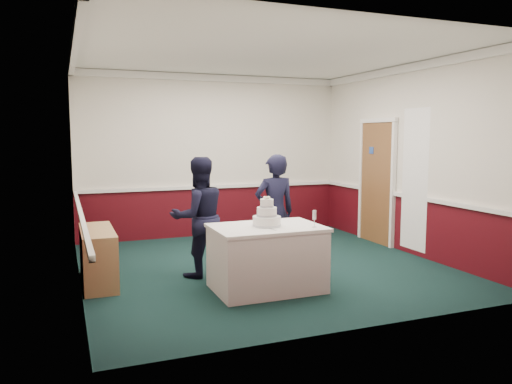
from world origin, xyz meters
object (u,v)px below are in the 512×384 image
object	(u,v)px
wedding_cake	(267,217)
person_man	(199,217)
cake_table	(267,257)
cake_knife	(271,229)
champagne_flute	(314,216)
person_woman	(275,212)
sideboard	(98,256)

from	to	relation	value
wedding_cake	person_man	world-z (taller)	person_man
cake_table	wedding_cake	distance (m)	0.50
cake_knife	champagne_flute	distance (m)	0.55
cake_table	wedding_cake	size ratio (longest dim) A/B	3.63
cake_table	person_woman	bearing A→B (deg)	60.80
cake_table	champagne_flute	distance (m)	0.78
wedding_cake	champagne_flute	xyz separation A→B (m)	(0.50, -0.28, 0.03)
person_woman	wedding_cake	bearing A→B (deg)	60.83
person_man	person_woman	size ratio (longest dim) A/B	0.99
cake_table	person_man	world-z (taller)	person_man
cake_table	person_man	xyz separation A→B (m)	(-0.61, 0.89, 0.40)
cake_table	person_woman	xyz separation A→B (m)	(0.47, 0.84, 0.41)
sideboard	person_man	xyz separation A→B (m)	(1.29, -0.13, 0.45)
cake_knife	person_woman	bearing A→B (deg)	55.05
cake_table	person_man	size ratio (longest dim) A/B	0.82
cake_table	cake_knife	bearing A→B (deg)	-98.53
cake_table	person_woman	size ratio (longest dim) A/B	0.81
person_woman	person_man	bearing A→B (deg)	-2.40
cake_knife	champagne_flute	bearing A→B (deg)	-17.86
cake_knife	cake_table	bearing A→B (deg)	72.19
person_woman	sideboard	bearing A→B (deg)	-4.12
cake_table	person_woman	distance (m)	1.05
wedding_cake	cake_knife	size ratio (longest dim) A/B	1.65
sideboard	cake_table	xyz separation A→B (m)	(1.90, -1.02, 0.05)
sideboard	wedding_cake	xyz separation A→B (m)	(1.90, -1.02, 0.55)
cake_table	champagne_flute	xyz separation A→B (m)	(0.50, -0.28, 0.53)
sideboard	champagne_flute	world-z (taller)	champagne_flute
champagne_flute	person_man	bearing A→B (deg)	133.53
cake_table	cake_knife	world-z (taller)	cake_knife
sideboard	cake_table	bearing A→B (deg)	-28.12
cake_knife	champagne_flute	size ratio (longest dim) A/B	1.07
cake_table	wedding_cake	world-z (taller)	wedding_cake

